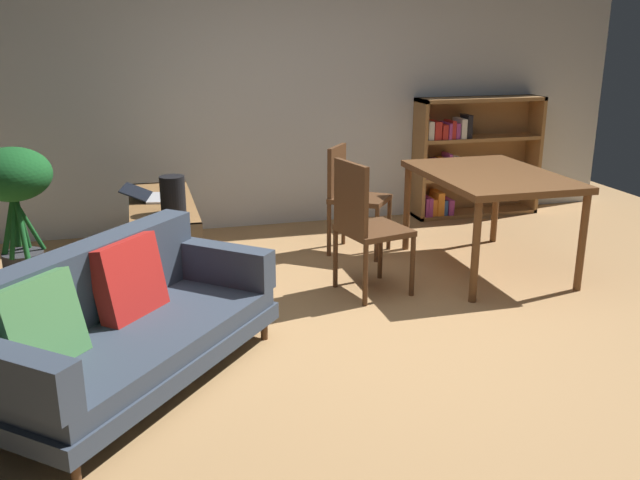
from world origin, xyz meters
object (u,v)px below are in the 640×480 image
dining_table (490,182)px  dining_chair_near (352,193)px  open_laptop (154,196)px  bookshelf (467,158)px  fabric_couch (117,322)px  dining_chair_far (365,221)px  potted_floor_plant (14,191)px  media_console (164,240)px  desk_speaker (173,195)px

dining_table → dining_chair_near: dining_chair_near is taller
dining_table → open_laptop: bearing=167.0°
dining_table → bookshelf: size_ratio=1.03×
fabric_couch → dining_table: bearing=22.6°
open_laptop → dining_chair_far: bearing=-31.1°
potted_floor_plant → dining_chair_near: 2.59m
media_console → dining_table: size_ratio=1.03×
fabric_couch → dining_chair_near: 2.63m
potted_floor_plant → bookshelf: bookshelf is taller
dining_chair_near → bookshelf: 1.76m
open_laptop → desk_speaker: bearing=-75.4°
fabric_couch → potted_floor_plant: bearing=112.3°
media_console → dining_table: bearing=-11.1°
fabric_couch → dining_chair_near: (1.88, 1.83, 0.16)m
desk_speaker → fabric_couch: bearing=-107.0°
dining_chair_far → dining_table: bearing=13.6°
media_console → dining_chair_near: 1.59m
dining_chair_near → dining_chair_far: bearing=-102.3°
fabric_couch → media_console: fabric_couch is taller
fabric_couch → dining_chair_near: dining_chair_near is taller
open_laptop → potted_floor_plant: bearing=-177.8°
media_console → fabric_couch: bearing=-101.1°
desk_speaker → potted_floor_plant: bearing=159.1°
fabric_couch → potted_floor_plant: size_ratio=1.76×
bookshelf → dining_chair_near: bearing=-149.3°
media_console → dining_chair_near: size_ratio=1.53×
media_console → bookshelf: bookshelf is taller
dining_chair_near → dining_chair_far: 0.97m
media_console → bookshelf: (3.07, 1.09, 0.29)m
fabric_couch → bookshelf: bearing=38.8°
fabric_couch → dining_chair_far: dining_chair_far is taller
dining_table → dining_chair_far: bearing=-166.4°
media_console → bookshelf: bearing=19.6°
fabric_couch → desk_speaker: bearing=73.0°
fabric_couch → open_laptop: fabric_couch is taller
open_laptop → dining_chair_near: bearing=3.4°
potted_floor_plant → dining_chair_far: bearing=-18.8°
potted_floor_plant → dining_table: potted_floor_plant is taller
potted_floor_plant → bookshelf: bearing=14.1°
dining_table → dining_chair_far: (-1.11, -0.27, -0.16)m
media_console → desk_speaker: size_ratio=5.27×
dining_chair_near → desk_speaker: bearing=-159.8°
potted_floor_plant → bookshelf: 4.22m
desk_speaker → bookshelf: bookshelf is taller
dining_chair_far → bookshelf: 2.52m
media_console → potted_floor_plant: size_ratio=1.34×
open_laptop → dining_chair_far: dining_chair_far is taller
fabric_couch → media_console: bearing=78.9°
desk_speaker → dining_table: (2.39, -0.13, -0.02)m
dining_chair_far → dining_chair_near: bearing=77.7°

